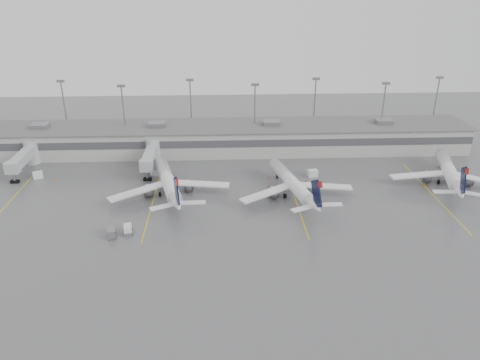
{
  "coord_description": "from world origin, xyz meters",
  "views": [
    {
      "loc": [
        -0.73,
        -79.59,
        51.59
      ],
      "look_at": [
        3.86,
        24.0,
        5.0
      ],
      "focal_mm": 35.0,
      "sensor_mm": 36.0,
      "label": 1
    }
  ],
  "objects_px": {
    "jet_mid_left": "(168,182)",
    "baggage_tug": "(128,230)",
    "jet_far_right": "(450,172)",
    "jet_mid_right": "(293,184)"
  },
  "relations": [
    {
      "from": "jet_mid_right",
      "to": "jet_far_right",
      "type": "relative_size",
      "value": 0.97
    },
    {
      "from": "jet_mid_right",
      "to": "jet_far_right",
      "type": "xyz_separation_m",
      "value": [
        41.94,
        5.26,
        0.12
      ]
    },
    {
      "from": "baggage_tug",
      "to": "jet_mid_left",
      "type": "bearing_deg",
      "value": 59.56
    },
    {
      "from": "jet_mid_left",
      "to": "jet_far_right",
      "type": "relative_size",
      "value": 1.0
    },
    {
      "from": "jet_mid_right",
      "to": "jet_far_right",
      "type": "distance_m",
      "value": 42.27
    },
    {
      "from": "jet_mid_left",
      "to": "jet_mid_right",
      "type": "relative_size",
      "value": 1.03
    },
    {
      "from": "jet_mid_right",
      "to": "jet_far_right",
      "type": "bearing_deg",
      "value": -6.08
    },
    {
      "from": "jet_far_right",
      "to": "baggage_tug",
      "type": "distance_m",
      "value": 82.91
    },
    {
      "from": "jet_mid_left",
      "to": "jet_mid_right",
      "type": "xyz_separation_m",
      "value": [
        31.03,
        -2.41,
        -0.12
      ]
    },
    {
      "from": "jet_mid_left",
      "to": "baggage_tug",
      "type": "xyz_separation_m",
      "value": [
        -6.96,
        -19.03,
        -2.68
      ]
    }
  ]
}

